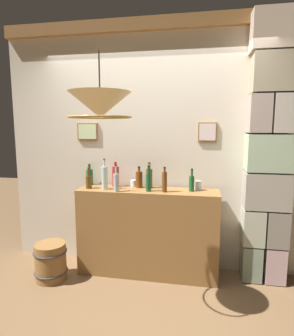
{
  "coord_description": "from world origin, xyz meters",
  "views": [
    {
      "loc": [
        0.55,
        -2.2,
        1.67
      ],
      "look_at": [
        0.0,
        0.78,
        1.23
      ],
      "focal_mm": 30.41,
      "sensor_mm": 36.0,
      "label": 1
    }
  ],
  "objects_px": {
    "liquor_bottle_vodka": "(90,176)",
    "glass_tumbler_highball": "(198,186)",
    "liquor_bottle_brandy": "(116,176)",
    "wooden_barrel": "(51,261)",
    "liquor_bottle_scotch": "(105,178)",
    "liquor_bottle_gin": "(192,183)",
    "liquor_bottle_amaro": "(149,178)",
    "glass_tumbler_rocks": "(134,183)",
    "liquor_bottle_rye": "(149,181)",
    "liquor_bottle_bourbon": "(116,182)",
    "liquor_bottle_sherry": "(89,181)",
    "pendant_lamp": "(100,106)",
    "liquor_bottle_vermouth": "(139,179)",
    "liquor_bottle_rum": "(164,181)"
  },
  "relations": [
    {
      "from": "liquor_bottle_bourbon",
      "to": "liquor_bottle_brandy",
      "type": "height_order",
      "value": "liquor_bottle_bourbon"
    },
    {
      "from": "liquor_bottle_amaro",
      "to": "liquor_bottle_scotch",
      "type": "distance_m",
      "value": 0.5
    },
    {
      "from": "liquor_bottle_rye",
      "to": "pendant_lamp",
      "type": "relative_size",
      "value": 0.58
    },
    {
      "from": "liquor_bottle_rum",
      "to": "liquor_bottle_gin",
      "type": "height_order",
      "value": "liquor_bottle_rum"
    },
    {
      "from": "liquor_bottle_amaro",
      "to": "wooden_barrel",
      "type": "height_order",
      "value": "liquor_bottle_amaro"
    },
    {
      "from": "liquor_bottle_sherry",
      "to": "glass_tumbler_highball",
      "type": "relative_size",
      "value": 2.4
    },
    {
      "from": "liquor_bottle_rye",
      "to": "glass_tumbler_rocks",
      "type": "relative_size",
      "value": 3.9
    },
    {
      "from": "liquor_bottle_vodka",
      "to": "liquor_bottle_scotch",
      "type": "xyz_separation_m",
      "value": [
        0.26,
        -0.21,
        0.03
      ]
    },
    {
      "from": "liquor_bottle_vodka",
      "to": "wooden_barrel",
      "type": "relative_size",
      "value": 0.64
    },
    {
      "from": "liquor_bottle_amaro",
      "to": "glass_tumbler_highball",
      "type": "distance_m",
      "value": 0.55
    },
    {
      "from": "liquor_bottle_vermouth",
      "to": "glass_tumbler_highball",
      "type": "relative_size",
      "value": 2.43
    },
    {
      "from": "liquor_bottle_rum",
      "to": "liquor_bottle_gin",
      "type": "bearing_deg",
      "value": 17.88
    },
    {
      "from": "liquor_bottle_rum",
      "to": "liquor_bottle_sherry",
      "type": "relative_size",
      "value": 1.11
    },
    {
      "from": "liquor_bottle_vermouth",
      "to": "wooden_barrel",
      "type": "distance_m",
      "value": 1.33
    },
    {
      "from": "liquor_bottle_rye",
      "to": "glass_tumbler_rocks",
      "type": "xyz_separation_m",
      "value": [
        -0.22,
        0.22,
        -0.08
      ]
    },
    {
      "from": "liquor_bottle_scotch",
      "to": "liquor_bottle_brandy",
      "type": "relative_size",
      "value": 1.19
    },
    {
      "from": "liquor_bottle_bourbon",
      "to": "glass_tumbler_highball",
      "type": "relative_size",
      "value": 2.88
    },
    {
      "from": "liquor_bottle_vodka",
      "to": "glass_tumbler_highball",
      "type": "relative_size",
      "value": 2.58
    },
    {
      "from": "liquor_bottle_vermouth",
      "to": "glass_tumbler_highball",
      "type": "height_order",
      "value": "liquor_bottle_vermouth"
    },
    {
      "from": "liquor_bottle_bourbon",
      "to": "wooden_barrel",
      "type": "height_order",
      "value": "liquor_bottle_bourbon"
    },
    {
      "from": "liquor_bottle_scotch",
      "to": "pendant_lamp",
      "type": "relative_size",
      "value": 0.67
    },
    {
      "from": "liquor_bottle_rum",
      "to": "liquor_bottle_amaro",
      "type": "height_order",
      "value": "liquor_bottle_amaro"
    },
    {
      "from": "liquor_bottle_gin",
      "to": "liquor_bottle_sherry",
      "type": "relative_size",
      "value": 1.01
    },
    {
      "from": "wooden_barrel",
      "to": "liquor_bottle_vodka",
      "type": "bearing_deg",
      "value": 59.12
    },
    {
      "from": "liquor_bottle_vermouth",
      "to": "liquor_bottle_sherry",
      "type": "xyz_separation_m",
      "value": [
        -0.55,
        -0.15,
        -0.02
      ]
    },
    {
      "from": "liquor_bottle_brandy",
      "to": "wooden_barrel",
      "type": "height_order",
      "value": "liquor_bottle_brandy"
    },
    {
      "from": "liquor_bottle_scotch",
      "to": "wooden_barrel",
      "type": "relative_size",
      "value": 0.84
    },
    {
      "from": "liquor_bottle_gin",
      "to": "liquor_bottle_amaro",
      "type": "bearing_deg",
      "value": 171.21
    },
    {
      "from": "liquor_bottle_vermouth",
      "to": "liquor_bottle_vodka",
      "type": "xyz_separation_m",
      "value": [
        -0.62,
        0.06,
        0.0
      ]
    },
    {
      "from": "liquor_bottle_amaro",
      "to": "pendant_lamp",
      "type": "relative_size",
      "value": 0.57
    },
    {
      "from": "liquor_bottle_amaro",
      "to": "liquor_bottle_sherry",
      "type": "xyz_separation_m",
      "value": [
        -0.67,
        -0.14,
        -0.03
      ]
    },
    {
      "from": "liquor_bottle_amaro",
      "to": "liquor_bottle_bourbon",
      "type": "distance_m",
      "value": 0.4
    },
    {
      "from": "liquor_bottle_scotch",
      "to": "glass_tumbler_rocks",
      "type": "bearing_deg",
      "value": 37.54
    },
    {
      "from": "glass_tumbler_rocks",
      "to": "liquor_bottle_vodka",
      "type": "bearing_deg",
      "value": -179.92
    },
    {
      "from": "liquor_bottle_rye",
      "to": "liquor_bottle_sherry",
      "type": "xyz_separation_m",
      "value": [
        -0.69,
        0.02,
        -0.03
      ]
    },
    {
      "from": "liquor_bottle_gin",
      "to": "liquor_bottle_sherry",
      "type": "xyz_separation_m",
      "value": [
        -1.14,
        -0.07,
        -0.01
      ]
    },
    {
      "from": "liquor_bottle_vodka",
      "to": "pendant_lamp",
      "type": "bearing_deg",
      "value": -62.93
    },
    {
      "from": "liquor_bottle_rum",
      "to": "liquor_bottle_rye",
      "type": "bearing_deg",
      "value": 178.63
    },
    {
      "from": "liquor_bottle_rye",
      "to": "liquor_bottle_gin",
      "type": "bearing_deg",
      "value": 10.82
    },
    {
      "from": "liquor_bottle_rum",
      "to": "liquor_bottle_brandy",
      "type": "bearing_deg",
      "value": 163.33
    },
    {
      "from": "liquor_bottle_bourbon",
      "to": "glass_tumbler_rocks",
      "type": "height_order",
      "value": "liquor_bottle_bourbon"
    },
    {
      "from": "liquor_bottle_bourbon",
      "to": "liquor_bottle_scotch",
      "type": "height_order",
      "value": "liquor_bottle_scotch"
    },
    {
      "from": "liquor_bottle_rye",
      "to": "liquor_bottle_brandy",
      "type": "bearing_deg",
      "value": 157.54
    },
    {
      "from": "liquor_bottle_vermouth",
      "to": "liquor_bottle_rum",
      "type": "xyz_separation_m",
      "value": [
        0.31,
        -0.17,
        0.02
      ]
    },
    {
      "from": "liquor_bottle_vodka",
      "to": "wooden_barrel",
      "type": "distance_m",
      "value": 1.04
    },
    {
      "from": "liquor_bottle_vermouth",
      "to": "liquor_bottle_rye",
      "type": "bearing_deg",
      "value": -49.8
    },
    {
      "from": "liquor_bottle_brandy",
      "to": "wooden_barrel",
      "type": "relative_size",
      "value": 0.71
    },
    {
      "from": "liquor_bottle_rum",
      "to": "glass_tumbler_rocks",
      "type": "height_order",
      "value": "liquor_bottle_rum"
    },
    {
      "from": "liquor_bottle_vermouth",
      "to": "liquor_bottle_bourbon",
      "type": "xyz_separation_m",
      "value": [
        -0.2,
        -0.24,
        0.01
      ]
    },
    {
      "from": "liquor_bottle_scotch",
      "to": "glass_tumbler_highball",
      "type": "xyz_separation_m",
      "value": [
        1.02,
        0.15,
        -0.08
      ]
    }
  ]
}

